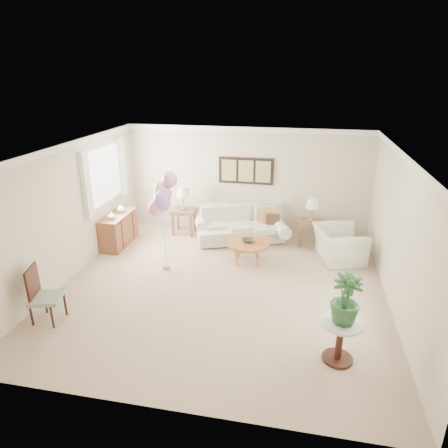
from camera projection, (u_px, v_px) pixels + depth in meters
The scene contains 18 objects.
ground_plane at pixel (222, 287), 7.56m from camera, with size 6.00×6.00×0.00m, color tan.
room_shell at pixel (216, 204), 7.08m from camera, with size 6.04×6.04×2.60m.
wall_art_triptych at pixel (246, 171), 9.71m from camera, with size 1.35×0.06×0.65m.
sofa at pixel (240, 227), 9.57m from camera, with size 2.48×1.49×0.82m.
end_table_left at pixel (184, 213), 9.89m from camera, with size 0.58×0.52×0.63m.
end_table_right at pixel (311, 225), 9.24m from camera, with size 0.54×0.49×0.59m.
lamp_left at pixel (183, 192), 9.69m from camera, with size 0.33×0.33×0.58m.
lamp_right at pixel (313, 204), 9.06m from camera, with size 0.31×0.31×0.54m.
coffee_table at pixel (248, 244), 8.41m from camera, with size 0.91×0.91×0.46m.
decor_bowl at pixel (248, 240), 8.40m from camera, with size 0.25×0.25×0.06m, color #312B26.
armchair at pixel (339, 244), 8.55m from camera, with size 1.08×0.94×0.70m, color beige.
side_table at pixel (341, 331), 5.49m from camera, with size 0.59×0.59×0.64m.
potted_plant at pixel (346, 299), 5.30m from camera, with size 0.40×0.40×0.72m, color #275327.
accent_chair at pixel (42, 294), 6.40m from camera, with size 0.56×0.56×0.94m.
credenza at pixel (119, 229), 9.31m from camera, with size 0.46×1.20×0.74m.
vase_white at pixel (112, 215), 8.85m from camera, with size 0.17×0.17×0.18m, color silver.
vase_sage at pixel (121, 208), 9.29m from camera, with size 0.19×0.19×0.20m, color #B1C2A5.
balloon_cluster at pixel (163, 196), 7.65m from camera, with size 0.55×0.46×2.07m.
Camera 1 is at (1.35, -6.48, 3.84)m, focal length 32.00 mm.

